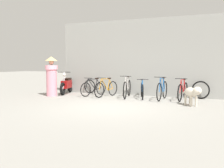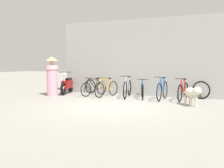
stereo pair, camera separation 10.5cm
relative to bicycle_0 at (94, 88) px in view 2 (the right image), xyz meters
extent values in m
plane|color=gray|center=(1.90, -2.57, -0.34)|extent=(60.00, 60.00, 0.00)
cube|color=gray|center=(1.90, 1.00, 1.36)|extent=(7.87, 0.20, 3.39)
torus|color=black|center=(-0.14, -0.48, -0.03)|extent=(0.21, 0.60, 0.62)
torus|color=black|center=(0.14, 0.48, -0.03)|extent=(0.21, 0.60, 0.62)
cylinder|color=black|center=(-0.03, -0.11, 0.17)|extent=(0.16, 0.48, 0.51)
cylinder|color=black|center=(0.05, 0.16, 0.16)|extent=(0.06, 0.13, 0.47)
cylinder|color=black|center=(-0.02, -0.06, 0.40)|extent=(0.19, 0.56, 0.06)
cylinder|color=black|center=(0.09, 0.30, -0.05)|extent=(0.13, 0.37, 0.07)
cylinder|color=black|center=(0.10, 0.34, 0.18)|extent=(0.11, 0.29, 0.43)
cylinder|color=black|center=(-0.12, -0.41, 0.19)|extent=(0.08, 0.18, 0.46)
cube|color=black|center=(0.06, 0.21, 0.42)|extent=(0.12, 0.19, 0.05)
cylinder|color=black|center=(-0.10, -0.34, 0.46)|extent=(0.45, 0.15, 0.02)
torus|color=black|center=(0.54, -0.54, -0.02)|extent=(0.19, 0.63, 0.64)
torus|color=black|center=(0.76, 0.38, -0.02)|extent=(0.19, 0.63, 0.64)
cylinder|color=orange|center=(0.63, -0.18, 0.19)|extent=(0.14, 0.47, 0.53)
cylinder|color=orange|center=(0.69, 0.08, 0.17)|extent=(0.06, 0.13, 0.49)
cylinder|color=orange|center=(0.64, -0.14, 0.43)|extent=(0.15, 0.54, 0.06)
cylinder|color=orange|center=(0.72, 0.21, -0.04)|extent=(0.11, 0.36, 0.08)
cylinder|color=orange|center=(0.73, 0.26, 0.20)|extent=(0.09, 0.28, 0.45)
cylinder|color=orange|center=(0.56, -0.47, 0.21)|extent=(0.07, 0.17, 0.47)
cube|color=black|center=(0.70, 0.13, 0.44)|extent=(0.11, 0.19, 0.05)
cylinder|color=black|center=(0.58, -0.40, 0.49)|extent=(0.45, 0.13, 0.02)
torus|color=black|center=(1.68, -0.54, 0.02)|extent=(0.18, 0.71, 0.71)
torus|color=black|center=(1.48, 0.52, 0.02)|extent=(0.18, 0.71, 0.71)
cylinder|color=beige|center=(1.60, -0.13, 0.25)|extent=(0.13, 0.53, 0.59)
cylinder|color=beige|center=(1.55, 0.18, 0.23)|extent=(0.05, 0.14, 0.54)
cylinder|color=beige|center=(1.59, -0.07, 0.52)|extent=(0.14, 0.62, 0.06)
cylinder|color=beige|center=(1.52, 0.32, -0.01)|extent=(0.10, 0.41, 0.08)
cylinder|color=beige|center=(1.51, 0.38, 0.26)|extent=(0.09, 0.32, 0.50)
cylinder|color=beige|center=(1.67, -0.46, 0.28)|extent=(0.06, 0.19, 0.53)
cube|color=black|center=(1.54, 0.23, 0.53)|extent=(0.10, 0.19, 0.05)
cylinder|color=black|center=(1.65, -0.38, 0.58)|extent=(0.46, 0.11, 0.02)
torus|color=black|center=(2.39, -0.44, -0.03)|extent=(0.24, 0.60, 0.62)
torus|color=black|center=(2.06, 0.50, -0.03)|extent=(0.24, 0.60, 0.62)
cylinder|color=#1959A5|center=(2.26, -0.08, 0.17)|extent=(0.19, 0.48, 0.51)
cylinder|color=#1959A5|center=(2.17, 0.19, 0.15)|extent=(0.07, 0.13, 0.47)
cylinder|color=#1959A5|center=(2.25, -0.03, 0.40)|extent=(0.22, 0.56, 0.06)
cylinder|color=#1959A5|center=(2.12, 0.32, -0.05)|extent=(0.15, 0.37, 0.07)
cylinder|color=#1959A5|center=(2.11, 0.37, 0.18)|extent=(0.12, 0.29, 0.43)
cylinder|color=#1959A5|center=(2.37, -0.37, 0.19)|extent=(0.08, 0.18, 0.46)
cube|color=black|center=(2.15, 0.24, 0.42)|extent=(0.13, 0.19, 0.05)
cylinder|color=black|center=(2.34, -0.30, 0.46)|extent=(0.44, 0.17, 0.02)
torus|color=black|center=(3.07, -0.59, 0.02)|extent=(0.05, 0.71, 0.71)
torus|color=black|center=(3.09, 0.37, 0.02)|extent=(0.05, 0.71, 0.71)
cylinder|color=#1959A5|center=(3.08, -0.22, 0.25)|extent=(0.04, 0.48, 0.58)
cylinder|color=#1959A5|center=(3.08, 0.06, 0.23)|extent=(0.03, 0.12, 0.54)
cylinder|color=#1959A5|center=(3.08, -0.17, 0.51)|extent=(0.04, 0.55, 0.06)
cylinder|color=#1959A5|center=(3.09, 0.19, -0.01)|extent=(0.03, 0.36, 0.08)
cylinder|color=#1959A5|center=(3.09, 0.24, 0.25)|extent=(0.03, 0.29, 0.49)
cylinder|color=#1959A5|center=(3.07, -0.51, 0.27)|extent=(0.03, 0.17, 0.52)
cube|color=black|center=(3.09, 0.11, 0.52)|extent=(0.07, 0.18, 0.05)
cylinder|color=black|center=(3.08, -0.44, 0.57)|extent=(0.46, 0.03, 0.02)
torus|color=black|center=(3.82, -0.42, 0.00)|extent=(0.10, 0.67, 0.67)
torus|color=black|center=(3.89, 0.57, 0.00)|extent=(0.10, 0.67, 0.67)
cylinder|color=red|center=(3.84, -0.03, 0.21)|extent=(0.06, 0.49, 0.55)
cylinder|color=red|center=(3.86, 0.25, 0.20)|extent=(0.04, 0.13, 0.51)
cylinder|color=red|center=(3.85, 0.01, 0.46)|extent=(0.07, 0.57, 0.06)
cylinder|color=red|center=(3.87, 0.38, -0.03)|extent=(0.06, 0.38, 0.08)
cylinder|color=red|center=(3.88, 0.43, 0.22)|extent=(0.05, 0.30, 0.47)
cylinder|color=red|center=(3.82, -0.34, 0.24)|extent=(0.04, 0.18, 0.49)
cube|color=black|center=(3.87, 0.30, 0.48)|extent=(0.08, 0.18, 0.05)
cylinder|color=black|center=(3.83, -0.27, 0.52)|extent=(0.46, 0.06, 0.02)
torus|color=black|center=(-1.33, -0.45, -0.05)|extent=(0.28, 0.60, 0.59)
torus|color=black|center=(-1.67, 0.71, -0.05)|extent=(0.28, 0.60, 0.59)
cube|color=maroon|center=(-1.50, 0.13, 0.12)|extent=(0.53, 0.95, 0.36)
cube|color=black|center=(-1.54, 0.29, 0.34)|extent=(0.40, 0.63, 0.10)
cylinder|color=silver|center=(-1.39, -0.23, 0.40)|extent=(0.09, 0.15, 0.59)
cylinder|color=silver|center=(-1.35, -0.36, 0.04)|extent=(0.10, 0.21, 0.19)
cylinder|color=black|center=(-1.40, -0.19, 0.69)|extent=(0.56, 0.19, 0.03)
sphere|color=silver|center=(-1.39, -0.22, 0.57)|extent=(0.17, 0.17, 0.14)
ellipsoid|color=beige|center=(4.29, -1.12, 0.11)|extent=(0.64, 0.71, 0.33)
cylinder|color=beige|center=(4.48, -1.23, -0.17)|extent=(0.10, 0.10, 0.33)
cylinder|color=beige|center=(4.33, -1.33, -0.17)|extent=(0.10, 0.10, 0.33)
cylinder|color=beige|center=(4.24, -0.90, -0.17)|extent=(0.10, 0.10, 0.33)
cylinder|color=beige|center=(4.10, -1.01, -0.17)|extent=(0.10, 0.10, 0.33)
sphere|color=beige|center=(4.52, -1.44, 0.20)|extent=(0.39, 0.39, 0.28)
ellipsoid|color=beige|center=(4.59, -1.54, 0.18)|extent=(0.18, 0.19, 0.11)
cylinder|color=beige|center=(4.03, -0.76, 0.08)|extent=(0.21, 0.26, 0.18)
cylinder|color=pink|center=(-1.64, -0.83, 0.34)|extent=(0.64, 0.64, 1.35)
cylinder|color=#FFA0B2|center=(-1.64, -0.83, 0.92)|extent=(0.76, 0.76, 0.18)
sphere|color=tan|center=(-1.64, -0.83, 1.14)|extent=(0.30, 0.30, 0.21)
cone|color=tan|center=(-1.64, -0.83, 1.30)|extent=(0.78, 0.78, 0.19)
torus|color=black|center=(-0.60, 0.75, -0.01)|extent=(0.66, 0.16, 0.66)
torus|color=black|center=(4.46, 0.74, 0.03)|extent=(0.73, 0.19, 0.73)
camera|label=1|loc=(5.31, -10.30, 1.10)|focal=42.00mm
camera|label=2|loc=(5.40, -10.25, 1.10)|focal=42.00mm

